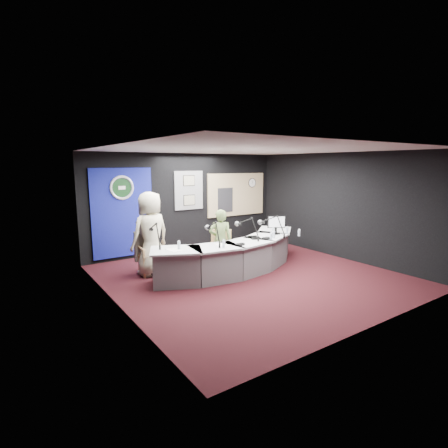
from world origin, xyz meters
TOP-DOWN VIEW (x-y plane):
  - ground at (0.00, 0.00)m, footprint 6.00×6.00m
  - ceiling at (0.00, 0.00)m, footprint 6.00×6.00m
  - wall_back at (0.00, 3.00)m, footprint 6.00×0.02m
  - wall_front at (0.00, -3.00)m, footprint 6.00×0.02m
  - wall_left at (-3.00, 0.00)m, footprint 0.02×6.00m
  - wall_right at (3.00, 0.00)m, footprint 0.02×6.00m
  - broadcast_desk at (-0.05, 0.55)m, footprint 4.50×1.90m
  - backdrop_panel at (-1.90, 2.97)m, footprint 1.60×0.05m
  - agency_seal at (-1.90, 2.93)m, footprint 0.63×0.07m
  - seal_center at (-1.90, 2.94)m, footprint 0.48×0.01m
  - pinboard at (0.05, 2.97)m, footprint 0.90×0.04m
  - framed_photo_upper at (0.05, 2.94)m, footprint 0.34×0.02m
  - framed_photo_lower at (0.05, 2.94)m, footprint 0.34×0.02m
  - booth_window_frame at (1.75, 2.97)m, footprint 2.12×0.06m
  - booth_glow at (1.75, 2.96)m, footprint 2.00×0.02m
  - equipment_rack at (1.30, 2.94)m, footprint 0.55×0.02m
  - wall_clock at (2.35, 2.94)m, footprint 0.28×0.01m
  - armchair_left at (-1.79, 1.41)m, footprint 0.56×0.56m
  - armchair_right at (-0.36, 0.71)m, footprint 0.74×0.74m
  - draped_jacket at (-1.83, 1.65)m, footprint 0.51×0.14m
  - person_man at (-1.79, 1.41)m, footprint 1.03×0.78m
  - person_woman at (-0.36, 0.71)m, footprint 0.64×0.58m
  - computer_monitor at (1.16, 0.48)m, footprint 0.36×0.22m
  - desk_phone at (0.38, 0.33)m, footprint 0.24×0.22m
  - headphones_near at (0.61, 0.22)m, footprint 0.22×0.22m
  - headphones_far at (-0.28, 0.05)m, footprint 0.21×0.21m
  - paper_stack at (-1.68, 0.45)m, footprint 0.25×0.34m
  - notepad at (-0.62, 0.29)m, footprint 0.23×0.32m
  - boom_mic_a at (-1.88, 0.95)m, footprint 0.17×0.74m
  - boom_mic_b at (-0.78, 0.37)m, footprint 0.20×0.74m
  - boom_mic_c at (0.19, 0.40)m, footprint 0.29×0.72m
  - boom_mic_d at (0.86, 0.30)m, footprint 0.42×0.66m
  - water_bottles at (-0.04, 0.25)m, footprint 3.11×0.56m

SIDE VIEW (x-z plane):
  - ground at x=0.00m, z-range 0.00..0.00m
  - broadcast_desk at x=-0.05m, z-range 0.00..0.75m
  - armchair_left at x=-1.79m, z-range 0.00..0.92m
  - armchair_right at x=-0.36m, z-range 0.00..0.94m
  - draped_jacket at x=-1.83m, z-range 0.27..0.97m
  - person_woman at x=-0.36m, z-range 0.00..1.47m
  - paper_stack at x=-1.68m, z-range 0.75..0.75m
  - notepad at x=-0.62m, z-range 0.75..0.75m
  - headphones_near at x=0.61m, z-range 0.75..0.79m
  - headphones_far at x=-0.28m, z-range 0.75..0.79m
  - desk_phone at x=0.38m, z-range 0.75..0.80m
  - water_bottles at x=-0.04m, z-range 0.75..0.93m
  - person_man at x=-1.79m, z-range 0.00..1.90m
  - boom_mic_a at x=-1.88m, z-range 0.75..1.35m
  - boom_mic_b at x=-0.78m, z-range 0.75..1.35m
  - boom_mic_c at x=0.19m, z-range 0.75..1.35m
  - boom_mic_d at x=0.86m, z-range 0.75..1.35m
  - computer_monitor at x=1.16m, z-range 0.93..1.21m
  - backdrop_panel at x=-1.90m, z-range 0.10..2.40m
  - wall_back at x=0.00m, z-range 0.00..2.80m
  - wall_front at x=0.00m, z-range 0.00..2.80m
  - wall_left at x=-3.00m, z-range 0.00..2.80m
  - wall_right at x=3.00m, z-range 0.00..2.80m
  - equipment_rack at x=1.30m, z-range 1.03..1.78m
  - framed_photo_lower at x=0.05m, z-range 1.33..1.60m
  - booth_window_frame at x=1.75m, z-range 0.89..2.21m
  - booth_glow at x=1.75m, z-range 0.95..2.15m
  - pinboard at x=0.05m, z-range 1.20..2.30m
  - agency_seal at x=-1.90m, z-range 1.58..2.21m
  - seal_center at x=-1.90m, z-range 1.66..2.14m
  - wall_clock at x=2.35m, z-range 1.76..2.04m
  - framed_photo_upper at x=0.05m, z-range 1.89..2.17m
  - ceiling at x=0.00m, z-range 2.79..2.81m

